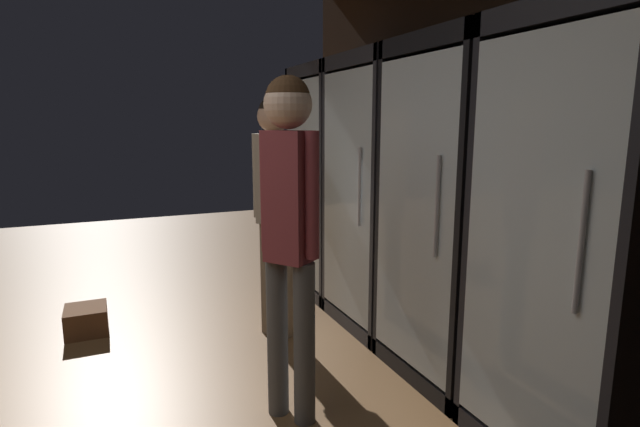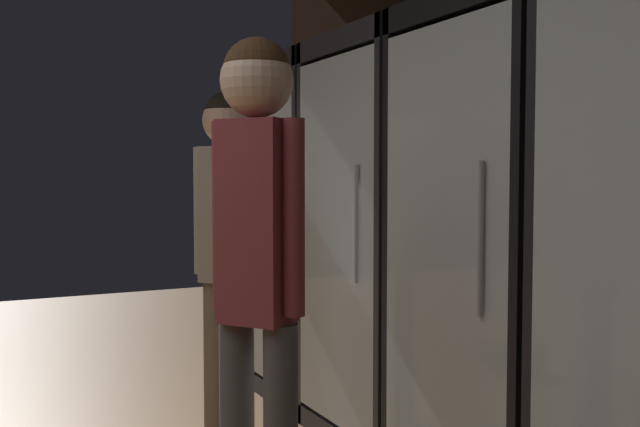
{
  "view_description": "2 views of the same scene",
  "coord_description": "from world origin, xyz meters",
  "px_view_note": "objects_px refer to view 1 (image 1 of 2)",
  "views": [
    {
      "loc": [
        1.86,
        0.85,
        1.45
      ],
      "look_at": [
        -1.49,
        2.31,
        0.77
      ],
      "focal_mm": 27.57,
      "sensor_mm": 36.0,
      "label": 1
    },
    {
      "loc": [
        1.72,
        0.82,
        1.24
      ],
      "look_at": [
        -1.42,
        2.42,
        1.06
      ],
      "focal_mm": 39.8,
      "sensor_mm": 36.0,
      "label": 2
    }
  ],
  "objects_px": {
    "cooler_center": "(468,216)",
    "cooler_left": "(393,197)",
    "cooler_far_left": "(343,184)",
    "cooler_right": "(596,247)",
    "shopper_near": "(289,213)",
    "shopper_far": "(275,187)",
    "wine_crate_floor": "(86,320)"
  },
  "relations": [
    {
      "from": "cooler_center",
      "to": "wine_crate_floor",
      "type": "relative_size",
      "value": 6.48
    },
    {
      "from": "cooler_far_left",
      "to": "shopper_near",
      "type": "xyz_separation_m",
      "value": [
        1.64,
        -1.09,
        0.11
      ]
    },
    {
      "from": "cooler_center",
      "to": "cooler_right",
      "type": "distance_m",
      "value": 0.8
    },
    {
      "from": "shopper_near",
      "to": "wine_crate_floor",
      "type": "distance_m",
      "value": 2.02
    },
    {
      "from": "shopper_near",
      "to": "wine_crate_floor",
      "type": "height_order",
      "value": "shopper_near"
    },
    {
      "from": "shopper_near",
      "to": "cooler_right",
      "type": "bearing_deg",
      "value": 55.52
    },
    {
      "from": "cooler_center",
      "to": "cooler_left",
      "type": "bearing_deg",
      "value": -179.89
    },
    {
      "from": "cooler_far_left",
      "to": "cooler_left",
      "type": "height_order",
      "value": "same"
    },
    {
      "from": "cooler_left",
      "to": "shopper_far",
      "type": "relative_size",
      "value": 1.18
    },
    {
      "from": "cooler_far_left",
      "to": "shopper_far",
      "type": "xyz_separation_m",
      "value": [
        0.68,
        -0.84,
        0.1
      ]
    },
    {
      "from": "cooler_far_left",
      "to": "cooler_right",
      "type": "xyz_separation_m",
      "value": [
        2.39,
        -0.0,
        0.01
      ]
    },
    {
      "from": "cooler_right",
      "to": "shopper_far",
      "type": "xyz_separation_m",
      "value": [
        -1.7,
        -0.84,
        0.09
      ]
    },
    {
      "from": "cooler_right",
      "to": "wine_crate_floor",
      "type": "bearing_deg",
      "value": -137.62
    },
    {
      "from": "cooler_left",
      "to": "shopper_near",
      "type": "relative_size",
      "value": 1.15
    },
    {
      "from": "shopper_far",
      "to": "cooler_left",
      "type": "bearing_deg",
      "value": 82.52
    },
    {
      "from": "cooler_center",
      "to": "shopper_near",
      "type": "height_order",
      "value": "cooler_center"
    },
    {
      "from": "cooler_center",
      "to": "shopper_near",
      "type": "relative_size",
      "value": 1.15
    },
    {
      "from": "cooler_center",
      "to": "shopper_far",
      "type": "xyz_separation_m",
      "value": [
        -0.91,
        -0.84,
        0.1
      ]
    },
    {
      "from": "cooler_left",
      "to": "cooler_center",
      "type": "distance_m",
      "value": 0.8
    },
    {
      "from": "shopper_far",
      "to": "wine_crate_floor",
      "type": "height_order",
      "value": "shopper_far"
    },
    {
      "from": "cooler_left",
      "to": "wine_crate_floor",
      "type": "xyz_separation_m",
      "value": [
        -0.66,
        -2.05,
        -0.84
      ]
    },
    {
      "from": "cooler_right",
      "to": "shopper_near",
      "type": "xyz_separation_m",
      "value": [
        -0.75,
        -1.09,
        0.1
      ]
    },
    {
      "from": "cooler_right",
      "to": "cooler_far_left",
      "type": "bearing_deg",
      "value": 179.99
    },
    {
      "from": "cooler_center",
      "to": "cooler_right",
      "type": "bearing_deg",
      "value": -0.18
    },
    {
      "from": "cooler_left",
      "to": "wine_crate_floor",
      "type": "height_order",
      "value": "cooler_left"
    },
    {
      "from": "cooler_center",
      "to": "cooler_right",
      "type": "height_order",
      "value": "same"
    },
    {
      "from": "cooler_right",
      "to": "shopper_near",
      "type": "bearing_deg",
      "value": -124.48
    },
    {
      "from": "cooler_far_left",
      "to": "shopper_far",
      "type": "bearing_deg",
      "value": -50.73
    },
    {
      "from": "cooler_center",
      "to": "cooler_far_left",
      "type": "bearing_deg",
      "value": -179.92
    },
    {
      "from": "shopper_far",
      "to": "wine_crate_floor",
      "type": "relative_size",
      "value": 5.5
    },
    {
      "from": "cooler_far_left",
      "to": "cooler_left",
      "type": "distance_m",
      "value": 0.79
    },
    {
      "from": "wine_crate_floor",
      "to": "cooler_right",
      "type": "bearing_deg",
      "value": 42.38
    }
  ]
}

